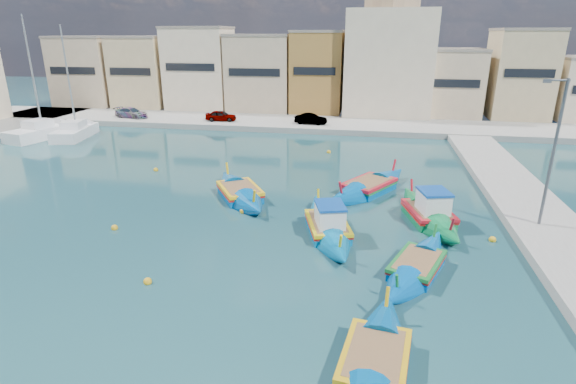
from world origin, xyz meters
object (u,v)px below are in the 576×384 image
(luzzu_cyan_mid, at_px, (369,188))
(luzzu_blue_south, at_px, (417,267))
(church_block, at_px, (389,47))
(luzzu_cyan_south, at_px, (375,364))
(luzzu_turquoise_cabin, at_px, (328,227))
(luzzu_blue_cabin, at_px, (429,215))
(luzzu_green, at_px, (240,194))
(quay_street_lamp, at_px, (552,153))
(yacht_midnorth, at_px, (56,130))
(yacht_north, at_px, (83,130))

(luzzu_cyan_mid, height_order, luzzu_blue_south, luzzu_cyan_mid)
(church_block, distance_m, luzzu_cyan_south, 46.84)
(luzzu_turquoise_cabin, height_order, luzzu_blue_cabin, luzzu_blue_cabin)
(luzzu_turquoise_cabin, distance_m, luzzu_blue_cabin, 6.06)
(church_block, distance_m, luzzu_green, 34.18)
(quay_street_lamp, bearing_deg, luzzu_blue_south, -140.25)
(quay_street_lamp, bearing_deg, luzzu_blue_cabin, 173.97)
(luzzu_cyan_mid, relative_size, luzzu_blue_south, 1.15)
(church_block, xyz_separation_m, yacht_midnorth, (-33.69, -17.12, -7.91))
(yacht_midnorth, bearing_deg, yacht_north, 21.93)
(quay_street_lamp, height_order, luzzu_cyan_south, quay_street_lamp)
(luzzu_blue_cabin, distance_m, yacht_north, 37.41)
(luzzu_blue_south, distance_m, luzzu_cyan_south, 6.85)
(luzzu_cyan_mid, bearing_deg, luzzu_green, -161.54)
(yacht_north, bearing_deg, luzzu_cyan_south, -44.76)
(luzzu_turquoise_cabin, bearing_deg, luzzu_cyan_south, -75.99)
(church_block, xyz_separation_m, luzzu_cyan_south, (-0.97, -46.11, -8.15))
(luzzu_green, bearing_deg, yacht_midnorth, 148.69)
(luzzu_blue_cabin, distance_m, luzzu_cyan_mid, 5.50)
(luzzu_blue_cabin, height_order, luzzu_cyan_south, luzzu_blue_cabin)
(church_block, xyz_separation_m, yacht_north, (-31.22, -16.12, -7.95))
(church_block, height_order, yacht_north, church_block)
(quay_street_lamp, relative_size, luzzu_blue_cabin, 0.92)
(luzzu_turquoise_cabin, xyz_separation_m, luzzu_cyan_south, (2.49, -9.97, -0.08))
(church_block, relative_size, luzzu_turquoise_cabin, 2.14)
(church_block, distance_m, luzzu_blue_cabin, 34.43)
(yacht_midnorth, bearing_deg, luzzu_blue_south, -32.96)
(church_block, distance_m, luzzu_turquoise_cabin, 37.19)
(luzzu_green, xyz_separation_m, yacht_north, (-21.67, 15.68, 0.17))
(quay_street_lamp, relative_size, yacht_midnorth, 0.63)
(church_block, distance_m, yacht_north, 36.02)
(luzzu_blue_south, bearing_deg, luzzu_blue_cabin, 79.54)
(luzzu_green, distance_m, luzzu_cyan_south, 16.68)
(luzzu_blue_south, bearing_deg, yacht_midnorth, 147.04)
(luzzu_turquoise_cabin, xyz_separation_m, luzzu_blue_cabin, (5.41, 2.72, 0.03))
(luzzu_turquoise_cabin, height_order, yacht_midnorth, yacht_midnorth)
(church_block, height_order, luzzu_cyan_south, church_block)
(luzzu_blue_cabin, xyz_separation_m, luzzu_blue_south, (-1.12, -6.08, -0.13))
(yacht_north, bearing_deg, luzzu_cyan_mid, -23.55)
(luzzu_cyan_mid, xyz_separation_m, yacht_midnorth, (-32.25, 11.98, 0.21))
(luzzu_blue_cabin, bearing_deg, yacht_north, 152.46)
(luzzu_blue_south, xyz_separation_m, yacht_midnorth, (-34.52, 22.38, 0.27))
(quay_street_lamp, height_order, luzzu_blue_cabin, quay_street_lamp)
(luzzu_turquoise_cabin, bearing_deg, yacht_midnorth, 147.82)
(luzzu_blue_cabin, distance_m, luzzu_blue_south, 6.19)
(quay_street_lamp, distance_m, luzzu_cyan_mid, 10.93)
(quay_street_lamp, height_order, luzzu_cyan_mid, quay_street_lamp)
(luzzu_cyan_mid, xyz_separation_m, luzzu_green, (-8.11, -2.71, 0.00))
(yacht_north, xyz_separation_m, yacht_midnorth, (-2.47, -1.00, 0.04))
(church_block, distance_m, yacht_midnorth, 38.61)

